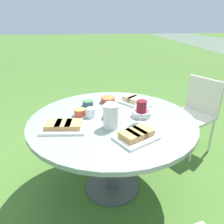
% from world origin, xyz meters
% --- Properties ---
extents(ground_plane, '(40.00, 40.00, 0.00)m').
position_xyz_m(ground_plane, '(0.00, 0.00, 0.00)').
color(ground_plane, '#446B2B').
extents(dining_table, '(1.41, 1.41, 0.74)m').
position_xyz_m(dining_table, '(0.00, 0.00, 0.65)').
color(dining_table, '#4C4C51').
rests_on(dining_table, ground_plane).
extents(chair_near_right, '(0.59, 0.58, 0.89)m').
position_xyz_m(chair_near_right, '(-0.59, 1.07, 0.52)').
color(chair_near_right, beige).
rests_on(chair_near_right, ground_plane).
extents(water_pitcher, '(0.13, 0.12, 0.19)m').
position_xyz_m(water_pitcher, '(0.16, -0.03, 0.84)').
color(water_pitcher, silver).
rests_on(water_pitcher, dining_table).
extents(wine_glass, '(0.08, 0.08, 0.19)m').
position_xyz_m(wine_glass, '(0.12, 0.22, 0.89)').
color(wine_glass, silver).
rests_on(wine_glass, dining_table).
extents(platter_bread_main, '(0.36, 0.34, 0.07)m').
position_xyz_m(platter_bread_main, '(-0.32, 0.25, 0.77)').
color(platter_bread_main, white).
rests_on(platter_bread_main, dining_table).
extents(platter_charcuterie, '(0.25, 0.36, 0.06)m').
position_xyz_m(platter_charcuterie, '(0.15, -0.39, 0.77)').
color(platter_charcuterie, white).
rests_on(platter_charcuterie, dining_table).
extents(platter_sandwich_side, '(0.33, 0.35, 0.06)m').
position_xyz_m(platter_sandwich_side, '(0.36, 0.13, 0.77)').
color(platter_sandwich_side, white).
rests_on(platter_sandwich_side, dining_table).
extents(bowl_fries, '(0.10, 0.10, 0.06)m').
position_xyz_m(bowl_fries, '(-0.09, -0.27, 0.78)').
color(bowl_fries, '#B74733').
rests_on(bowl_fries, dining_table).
extents(bowl_salad, '(0.10, 0.10, 0.05)m').
position_xyz_m(bowl_salad, '(-0.32, -0.20, 0.77)').
color(bowl_salad, '#334256').
rests_on(bowl_salad, dining_table).
extents(bowl_olives, '(0.11, 0.11, 0.04)m').
position_xyz_m(bowl_olives, '(-0.01, -0.03, 0.77)').
color(bowl_olives, '#B74733').
rests_on(bowl_olives, dining_table).
extents(bowl_dip_red, '(0.16, 0.16, 0.05)m').
position_xyz_m(bowl_dip_red, '(-0.02, 0.26, 0.77)').
color(bowl_dip_red, silver).
rests_on(bowl_dip_red, dining_table).
extents(bowl_dip_cream, '(0.09, 0.09, 0.06)m').
position_xyz_m(bowl_dip_cream, '(-0.22, 0.01, 0.78)').
color(bowl_dip_cream, '#334256').
rests_on(bowl_dip_cream, dining_table).
extents(bowl_roasted_veg, '(0.14, 0.14, 0.05)m').
position_xyz_m(bowl_roasted_veg, '(-0.38, -0.00, 0.77)').
color(bowl_roasted_veg, '#B74733').
rests_on(bowl_roasted_veg, dining_table).
extents(cup_water_near, '(0.08, 0.08, 0.08)m').
position_xyz_m(cup_water_near, '(-0.05, -0.18, 0.79)').
color(cup_water_near, silver).
rests_on(cup_water_near, dining_table).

